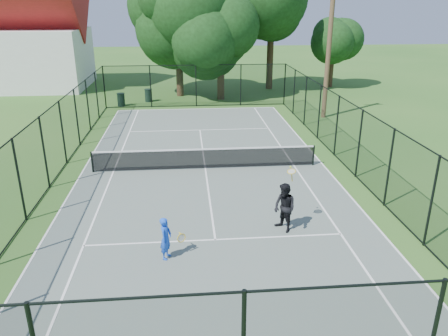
{
  "coord_description": "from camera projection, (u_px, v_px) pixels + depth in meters",
  "views": [
    {
      "loc": [
        -0.82,
        -18.55,
        7.15
      ],
      "look_at": [
        0.59,
        -3.0,
        1.2
      ],
      "focal_mm": 35.0,
      "sensor_mm": 36.0,
      "label": 1
    }
  ],
  "objects": [
    {
      "name": "ground",
      "position": [
        205.0,
        170.0,
        19.87
      ],
      "size": [
        120.0,
        120.0,
        0.0
      ],
      "primitive_type": "plane",
      "color": "#2C5E20"
    },
    {
      "name": "tennis_court",
      "position": [
        205.0,
        169.0,
        19.86
      ],
      "size": [
        11.0,
        24.0,
        0.06
      ],
      "primitive_type": "cube",
      "color": "slate",
      "rests_on": "ground"
    },
    {
      "name": "tennis_net",
      "position": [
        205.0,
        158.0,
        19.67
      ],
      "size": [
        10.08,
        0.08,
        0.95
      ],
      "color": "black",
      "rests_on": "tennis_court"
    },
    {
      "name": "fence",
      "position": [
        205.0,
        138.0,
        19.34
      ],
      "size": [
        13.1,
        26.1,
        3.0
      ],
      "color": "black",
      "rests_on": "ground"
    },
    {
      "name": "tree_near_left",
      "position": [
        178.0,
        21.0,
        33.55
      ],
      "size": [
        7.22,
        7.22,
        9.41
      ],
      "color": "#332114",
      "rests_on": "ground"
    },
    {
      "name": "tree_near_mid",
      "position": [
        221.0,
        37.0,
        32.61
      ],
      "size": [
        5.86,
        5.86,
        7.67
      ],
      "color": "#332114",
      "rests_on": "ground"
    },
    {
      "name": "tree_near_right",
      "position": [
        271.0,
        18.0,
        36.41
      ],
      "size": [
        6.72,
        6.72,
        9.28
      ],
      "color": "#332114",
      "rests_on": "ground"
    },
    {
      "name": "tree_far_right",
      "position": [
        332.0,
        45.0,
        38.16
      ],
      "size": [
        4.41,
        4.41,
        5.84
      ],
      "color": "#332114",
      "rests_on": "ground"
    },
    {
      "name": "trash_bin_left",
      "position": [
        121.0,
        100.0,
        31.91
      ],
      "size": [
        0.58,
        0.58,
        0.94
      ],
      "color": "black",
      "rests_on": "ground"
    },
    {
      "name": "trash_bin_right",
      "position": [
        148.0,
        95.0,
        33.29
      ],
      "size": [
        0.58,
        0.58,
        0.96
      ],
      "color": "black",
      "rests_on": "ground"
    },
    {
      "name": "utility_pole",
      "position": [
        328.0,
        54.0,
        27.49
      ],
      "size": [
        1.4,
        0.3,
        8.06
      ],
      "color": "#4C3823",
      "rests_on": "ground"
    },
    {
      "name": "player_blue",
      "position": [
        166.0,
        238.0,
        12.7
      ],
      "size": [
        0.81,
        0.55,
        1.3
      ],
      "color": "blue",
      "rests_on": "tennis_court"
    },
    {
      "name": "player_black",
      "position": [
        285.0,
        208.0,
        14.19
      ],
      "size": [
        0.94,
        1.17,
        2.03
      ],
      "color": "black",
      "rests_on": "tennis_court"
    }
  ]
}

